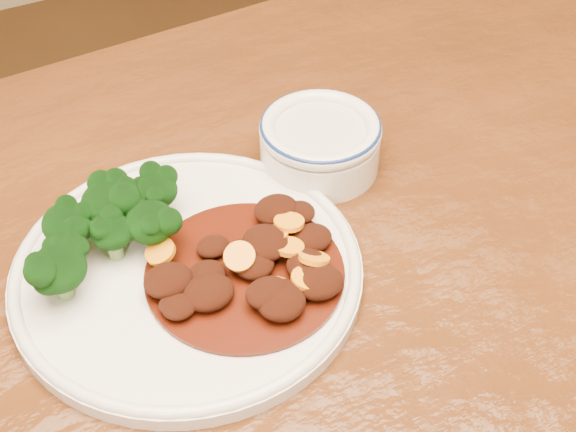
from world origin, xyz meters
name	(u,v)px	position (x,y,z in m)	size (l,w,h in m)	color
dining_table	(280,397)	(0.00, 0.00, 0.67)	(1.55, 0.99, 0.75)	#51280E
dinner_plate	(187,269)	(-0.04, 0.09, 0.76)	(0.28, 0.28, 0.02)	white
broccoli_florets	(100,230)	(-0.09, 0.13, 0.79)	(0.14, 0.09, 0.05)	#70984F
mince_stew	(258,269)	(0.01, 0.05, 0.77)	(0.16, 0.16, 0.03)	#411106
dip_bowl	(320,142)	(0.12, 0.16, 0.78)	(0.11, 0.11, 0.05)	white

